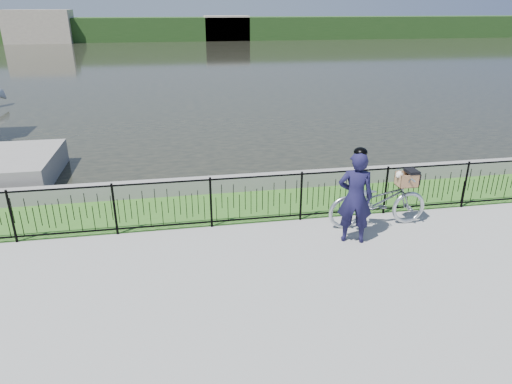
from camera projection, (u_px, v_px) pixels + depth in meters
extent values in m
plane|color=gray|center=(272.00, 260.00, 8.70)|extent=(120.00, 120.00, 0.00)
cube|color=#33651F|center=(249.00, 205.00, 11.07)|extent=(60.00, 2.00, 0.01)
plane|color=black|center=(192.00, 62.00, 38.76)|extent=(120.00, 120.00, 0.00)
cube|color=gray|center=(243.00, 183.00, 11.90)|extent=(60.00, 0.30, 0.40)
cube|color=#234319|center=(182.00, 29.00, 62.79)|extent=(120.00, 6.00, 3.00)
cube|color=#A99D88|center=(39.00, 27.00, 57.86)|extent=(8.00, 4.00, 4.00)
cube|color=#A99D88|center=(227.00, 28.00, 62.35)|extent=(6.00, 3.00, 3.20)
imported|color=#B4BAC1|center=(378.00, 201.00, 9.85)|extent=(2.20, 0.77, 1.16)
cube|color=black|center=(406.00, 186.00, 9.83)|extent=(0.38, 0.18, 0.02)
cube|color=#986A46|center=(406.00, 185.00, 9.83)|extent=(0.43, 0.31, 0.01)
cube|color=#986A46|center=(404.00, 177.00, 9.91)|extent=(0.43, 0.02, 0.29)
cube|color=#986A46|center=(410.00, 182.00, 9.64)|extent=(0.43, 0.01, 0.29)
cube|color=#986A46|center=(416.00, 179.00, 9.81)|extent=(0.01, 0.31, 0.29)
cube|color=#986A46|center=(398.00, 180.00, 9.74)|extent=(0.01, 0.31, 0.29)
cube|color=black|center=(412.00, 171.00, 9.73)|extent=(0.23, 0.33, 0.06)
cube|color=black|center=(417.00, 177.00, 9.80)|extent=(0.02, 0.33, 0.23)
ellipsoid|color=silver|center=(406.00, 180.00, 9.78)|extent=(0.31, 0.22, 0.20)
sphere|color=silver|center=(400.00, 175.00, 9.68)|extent=(0.15, 0.15, 0.15)
sphere|color=silver|center=(398.00, 176.00, 9.67)|extent=(0.07, 0.07, 0.07)
sphere|color=black|center=(397.00, 177.00, 9.65)|extent=(0.02, 0.02, 0.02)
cone|color=olive|center=(399.00, 171.00, 9.71)|extent=(0.06, 0.08, 0.08)
cone|color=olive|center=(402.00, 172.00, 9.62)|extent=(0.06, 0.08, 0.08)
imported|color=#141233|center=(355.00, 198.00, 9.05)|extent=(0.80, 0.64, 1.91)
ellipsoid|color=black|center=(359.00, 153.00, 8.70)|extent=(0.26, 0.29, 0.18)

